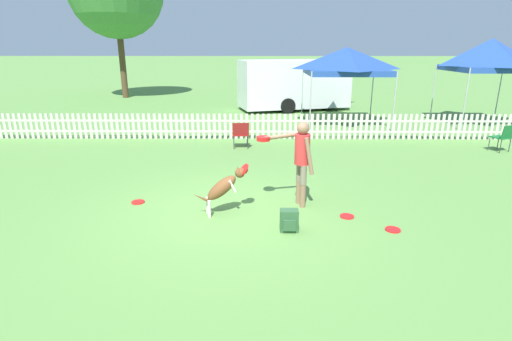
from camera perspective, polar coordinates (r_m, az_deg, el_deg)
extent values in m
plane|color=#5B8C42|center=(7.37, -4.21, -6.04)|extent=(240.00, 240.00, 0.00)
cylinder|color=#8C664C|center=(7.58, 6.69, -3.60)|extent=(0.11, 0.11, 0.45)
cylinder|color=#7A705B|center=(7.44, 6.80, -0.64)|extent=(0.12, 0.12, 0.37)
cylinder|color=#8C664C|center=(7.75, 6.13, -3.09)|extent=(0.11, 0.11, 0.45)
cylinder|color=#7A705B|center=(7.62, 6.22, -0.19)|extent=(0.12, 0.12, 0.37)
cylinder|color=red|center=(7.40, 6.63, 3.04)|extent=(0.35, 0.35, 0.57)
sphere|color=#8C664C|center=(7.31, 6.74, 6.04)|extent=(0.23, 0.23, 0.23)
cylinder|color=#8C664C|center=(7.26, 7.61, 2.03)|extent=(0.21, 0.13, 0.69)
cylinder|color=#8C664C|center=(7.41, 3.65, 4.91)|extent=(0.69, 0.20, 0.14)
cylinder|color=red|center=(7.36, 1.05, 4.38)|extent=(0.25, 0.25, 0.02)
cylinder|color=red|center=(7.35, 1.05, 4.58)|extent=(0.25, 0.25, 0.02)
cylinder|color=red|center=(7.34, 1.05, 4.78)|extent=(0.25, 0.25, 0.02)
ellipsoid|color=brown|center=(7.15, -4.92, -2.48)|extent=(0.69, 0.44, 0.56)
ellipsoid|color=silver|center=(7.17, -4.91, -2.83)|extent=(0.36, 0.24, 0.28)
sphere|color=brown|center=(7.14, -2.33, -0.35)|extent=(0.18, 0.18, 0.18)
cone|color=brown|center=(7.14, -1.77, 0.10)|extent=(0.18, 0.14, 0.15)
cylinder|color=red|center=(7.14, -1.77, 0.10)|extent=(0.23, 0.29, 0.22)
cone|color=brown|center=(7.16, -2.65, 0.30)|extent=(0.05, 0.05, 0.08)
cone|color=brown|center=(7.06, -2.44, 0.06)|extent=(0.05, 0.05, 0.08)
cylinder|color=silver|center=(7.32, -6.92, -4.94)|extent=(0.06, 0.06, 0.32)
cylinder|color=silver|center=(7.15, -6.68, -5.50)|extent=(0.06, 0.06, 0.32)
cylinder|color=silver|center=(7.25, -3.71, -1.83)|extent=(0.16, 0.10, 0.25)
cylinder|color=silver|center=(7.09, -3.41, -2.26)|extent=(0.16, 0.10, 0.25)
cone|color=brown|center=(7.14, -7.88, -3.86)|extent=(0.30, 0.14, 0.21)
cylinder|color=red|center=(7.06, 18.96, -7.99)|extent=(0.25, 0.25, 0.02)
cylinder|color=red|center=(7.36, 12.86, -6.40)|extent=(0.25, 0.25, 0.02)
cylinder|color=red|center=(8.13, -16.50, -4.34)|extent=(0.25, 0.25, 0.02)
cube|color=#2D5633|center=(6.62, 4.75, -7.12)|extent=(0.30, 0.19, 0.37)
cube|color=#2D5633|center=(6.53, 4.81, -7.83)|extent=(0.21, 0.04, 0.19)
cube|color=beige|center=(13.10, -2.08, 5.59)|extent=(27.35, 0.04, 0.06)
cube|color=beige|center=(13.03, -2.10, 7.09)|extent=(27.35, 0.04, 0.06)
cube|color=beige|center=(15.51, -32.24, 5.40)|extent=(0.09, 0.02, 0.83)
cube|color=beige|center=(15.41, -31.69, 5.43)|extent=(0.09, 0.02, 0.83)
cube|color=beige|center=(15.32, -31.13, 5.46)|extent=(0.09, 0.02, 0.83)
cube|color=beige|center=(15.23, -30.56, 5.49)|extent=(0.09, 0.02, 0.83)
cube|color=beige|center=(15.14, -29.99, 5.52)|extent=(0.09, 0.02, 0.83)
cube|color=beige|center=(15.05, -29.40, 5.55)|extent=(0.09, 0.02, 0.83)
cube|color=beige|center=(14.96, -28.82, 5.58)|extent=(0.09, 0.02, 0.83)
cube|color=beige|center=(14.88, -28.22, 5.61)|extent=(0.09, 0.02, 0.83)
cube|color=beige|center=(14.79, -27.62, 5.64)|extent=(0.09, 0.02, 0.83)
cube|color=beige|center=(14.71, -27.01, 5.67)|extent=(0.09, 0.02, 0.83)
cube|color=beige|center=(14.63, -26.40, 5.70)|extent=(0.09, 0.02, 0.83)
cube|color=beige|center=(14.55, -25.77, 5.73)|extent=(0.09, 0.02, 0.83)
cube|color=beige|center=(14.47, -25.14, 5.76)|extent=(0.09, 0.02, 0.83)
cube|color=beige|center=(14.40, -24.51, 5.79)|extent=(0.09, 0.02, 0.83)
cube|color=beige|center=(14.32, -23.87, 5.81)|extent=(0.09, 0.02, 0.83)
cube|color=beige|center=(14.25, -23.22, 5.84)|extent=(0.09, 0.02, 0.83)
cube|color=beige|center=(14.18, -22.56, 5.87)|extent=(0.09, 0.02, 0.83)
cube|color=beige|center=(14.11, -21.90, 5.89)|extent=(0.09, 0.02, 0.83)
cube|color=beige|center=(14.05, -21.23, 5.92)|extent=(0.09, 0.02, 0.83)
cube|color=beige|center=(13.98, -20.56, 5.94)|extent=(0.09, 0.02, 0.83)
cube|color=beige|center=(13.92, -19.88, 5.97)|extent=(0.09, 0.02, 0.83)
cube|color=beige|center=(13.86, -19.19, 5.99)|extent=(0.09, 0.02, 0.83)
cube|color=beige|center=(13.80, -18.50, 6.02)|extent=(0.09, 0.02, 0.83)
cube|color=beige|center=(13.75, -17.80, 6.04)|extent=(0.09, 0.02, 0.83)
cube|color=beige|center=(13.69, -17.09, 6.06)|extent=(0.09, 0.02, 0.83)
cube|color=beige|center=(13.64, -16.38, 6.08)|extent=(0.09, 0.02, 0.83)
cube|color=beige|center=(13.59, -15.67, 6.10)|extent=(0.09, 0.02, 0.83)
cube|color=beige|center=(13.54, -14.95, 6.12)|extent=(0.09, 0.02, 0.83)
cube|color=beige|center=(13.50, -14.22, 6.14)|extent=(0.09, 0.02, 0.83)
cube|color=beige|center=(13.45, -13.49, 6.16)|extent=(0.09, 0.02, 0.83)
cube|color=beige|center=(13.41, -12.75, 6.17)|extent=(0.09, 0.02, 0.83)
cube|color=beige|center=(13.37, -12.01, 6.19)|extent=(0.09, 0.02, 0.83)
cube|color=beige|center=(13.33, -11.27, 6.20)|extent=(0.09, 0.02, 0.83)
cube|color=beige|center=(13.30, -10.52, 6.22)|extent=(0.09, 0.02, 0.83)
cube|color=beige|center=(13.27, -9.77, 6.23)|extent=(0.09, 0.02, 0.83)
cube|color=beige|center=(13.24, -9.01, 6.24)|extent=(0.09, 0.02, 0.83)
cube|color=beige|center=(13.21, -8.25, 6.25)|extent=(0.09, 0.02, 0.83)
cube|color=beige|center=(13.18, -7.49, 6.26)|extent=(0.09, 0.02, 0.83)
cube|color=beige|center=(13.16, -6.73, 6.27)|extent=(0.09, 0.02, 0.83)
cube|color=beige|center=(13.14, -5.96, 6.28)|extent=(0.09, 0.02, 0.83)
cube|color=beige|center=(13.12, -5.19, 6.29)|extent=(0.09, 0.02, 0.83)
cube|color=beige|center=(13.10, -4.41, 6.29)|extent=(0.09, 0.02, 0.83)
cube|color=beige|center=(13.09, -3.64, 6.30)|extent=(0.09, 0.02, 0.83)
cube|color=beige|center=(13.08, -2.87, 6.30)|extent=(0.09, 0.02, 0.83)
cube|color=beige|center=(13.07, -2.09, 6.30)|extent=(0.09, 0.02, 0.83)
cube|color=beige|center=(13.06, -1.31, 6.30)|extent=(0.09, 0.02, 0.83)
cube|color=beige|center=(13.05, -0.53, 6.30)|extent=(0.09, 0.02, 0.83)
cube|color=beige|center=(13.05, 0.25, 6.30)|extent=(0.09, 0.02, 0.83)
cube|color=beige|center=(13.05, 1.03, 6.30)|extent=(0.09, 0.02, 0.83)
cube|color=beige|center=(13.05, 1.81, 6.30)|extent=(0.09, 0.02, 0.83)
cube|color=beige|center=(13.06, 2.58, 6.29)|extent=(0.09, 0.02, 0.83)
cube|color=beige|center=(13.07, 3.36, 6.28)|extent=(0.09, 0.02, 0.83)
cube|color=beige|center=(13.08, 4.14, 6.28)|extent=(0.09, 0.02, 0.83)
cube|color=beige|center=(13.09, 4.92, 6.27)|extent=(0.09, 0.02, 0.83)
cube|color=beige|center=(13.10, 5.69, 6.26)|extent=(0.09, 0.02, 0.83)
cube|color=beige|center=(13.12, 6.46, 6.25)|extent=(0.09, 0.02, 0.83)
cube|color=beige|center=(13.14, 7.23, 6.24)|extent=(0.09, 0.02, 0.83)
cube|color=beige|center=(13.16, 8.00, 6.22)|extent=(0.09, 0.02, 0.83)
cube|color=beige|center=(13.18, 8.76, 6.21)|extent=(0.09, 0.02, 0.83)
cube|color=beige|center=(13.21, 9.53, 6.20)|extent=(0.09, 0.02, 0.83)
cube|color=beige|center=(13.24, 10.28, 6.18)|extent=(0.09, 0.02, 0.83)
cube|color=beige|center=(13.27, 11.04, 6.16)|extent=(0.09, 0.02, 0.83)
cube|color=beige|center=(13.30, 11.79, 6.15)|extent=(0.09, 0.02, 0.83)
cube|color=beige|center=(13.34, 12.54, 6.13)|extent=(0.09, 0.02, 0.83)
cube|color=beige|center=(13.37, 13.28, 6.11)|extent=(0.09, 0.02, 0.83)
cube|color=beige|center=(13.41, 14.02, 6.09)|extent=(0.09, 0.02, 0.83)
cube|color=beige|center=(13.46, 14.76, 6.07)|extent=(0.09, 0.02, 0.83)
cube|color=beige|center=(13.50, 15.49, 6.04)|extent=(0.09, 0.02, 0.83)
cube|color=beige|center=(13.55, 16.21, 6.02)|extent=(0.09, 0.02, 0.83)
cube|color=beige|center=(13.59, 16.93, 6.00)|extent=(0.09, 0.02, 0.83)
cube|color=beige|center=(13.64, 17.65, 5.97)|extent=(0.09, 0.02, 0.83)
cube|color=beige|center=(13.70, 18.36, 5.95)|extent=(0.09, 0.02, 0.83)
cube|color=beige|center=(13.75, 19.06, 5.92)|extent=(0.09, 0.02, 0.83)
cube|color=beige|center=(13.81, 19.76, 5.89)|extent=(0.09, 0.02, 0.83)
cube|color=beige|center=(13.87, 20.45, 5.87)|extent=(0.09, 0.02, 0.83)
cube|color=beige|center=(13.93, 21.14, 5.84)|extent=(0.09, 0.02, 0.83)
cube|color=beige|center=(13.99, 21.82, 5.81)|extent=(0.09, 0.02, 0.83)
cube|color=beige|center=(14.05, 22.49, 5.78)|extent=(0.09, 0.02, 0.83)
cube|color=beige|center=(14.12, 23.16, 5.75)|extent=(0.09, 0.02, 0.83)
cube|color=beige|center=(14.19, 23.82, 5.72)|extent=(0.09, 0.02, 0.83)
cube|color=beige|center=(14.26, 24.48, 5.69)|extent=(0.09, 0.02, 0.83)
cube|color=beige|center=(14.33, 25.12, 5.66)|extent=(0.09, 0.02, 0.83)
cube|color=beige|center=(14.40, 25.77, 5.63)|extent=(0.09, 0.02, 0.83)
cube|color=beige|center=(14.48, 26.40, 5.60)|extent=(0.09, 0.02, 0.83)
cube|color=beige|center=(14.56, 27.03, 5.56)|extent=(0.09, 0.02, 0.83)
cube|color=beige|center=(14.64, 27.65, 5.53)|extent=(0.09, 0.02, 0.83)
cube|color=beige|center=(14.72, 28.26, 5.50)|extent=(0.09, 0.02, 0.83)
cube|color=beige|center=(14.80, 28.87, 5.47)|extent=(0.09, 0.02, 0.83)
cube|color=beige|center=(14.88, 29.47, 5.43)|extent=(0.09, 0.02, 0.83)
cube|color=beige|center=(14.97, 30.07, 5.40)|extent=(0.09, 0.02, 0.83)
cube|color=beige|center=(15.06, 30.65, 5.37)|extent=(0.09, 0.02, 0.83)
cube|color=beige|center=(15.14, 31.23, 5.33)|extent=(0.09, 0.02, 0.83)
cube|color=beige|center=(15.24, 31.81, 5.30)|extent=(0.09, 0.02, 0.83)
cube|color=beige|center=(15.33, 32.37, 5.27)|extent=(0.09, 0.02, 0.83)
cylinder|color=#333338|center=(12.21, -1.28, 4.50)|extent=(0.02, 0.02, 0.40)
cylinder|color=#333338|center=(12.20, -3.20, 4.46)|extent=(0.02, 0.02, 0.40)
cylinder|color=#333338|center=(11.81, -1.18, 4.06)|extent=(0.02, 0.02, 0.40)
cylinder|color=#333338|center=(11.80, -3.17, 4.02)|extent=(0.02, 0.02, 0.40)
cube|color=maroon|center=(11.96, -2.22, 5.21)|extent=(0.52, 0.52, 0.03)
cube|color=maroon|center=(11.71, -2.20, 5.90)|extent=(0.49, 0.12, 0.38)
cylinder|color=#333338|center=(13.80, 31.29, 3.46)|extent=(0.02, 0.02, 0.41)
cylinder|color=#333338|center=(13.51, 30.34, 3.36)|extent=(0.02, 0.02, 0.41)
cylinder|color=#333338|center=(13.59, 32.50, 3.08)|extent=(0.02, 0.02, 0.41)
cylinder|color=#333338|center=(13.29, 31.56, 2.98)|extent=(0.02, 0.02, 0.41)
cube|color=#19662D|center=(13.51, 31.56, 4.06)|extent=(0.57, 0.57, 0.03)
cube|color=#19662D|center=(13.36, 32.34, 4.67)|extent=(0.43, 0.24, 0.39)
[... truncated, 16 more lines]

